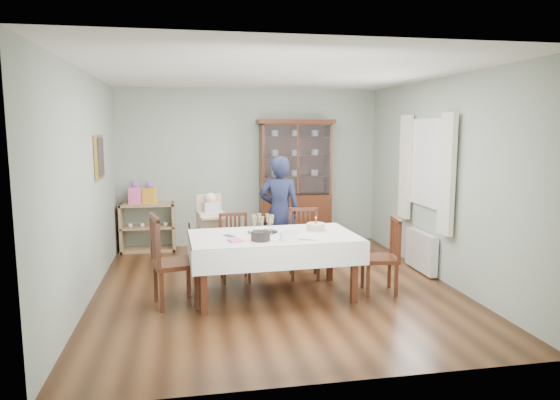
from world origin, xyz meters
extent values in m
plane|color=#593319|center=(0.00, 0.00, 0.00)|extent=(5.00, 5.00, 0.00)
plane|color=#9EAA99|center=(0.00, 2.50, 1.35)|extent=(4.50, 0.00, 4.50)
plane|color=#9EAA99|center=(-2.25, 0.00, 1.35)|extent=(0.00, 5.00, 5.00)
plane|color=#9EAA99|center=(2.25, 0.00, 1.35)|extent=(0.00, 5.00, 5.00)
plane|color=white|center=(0.00, 0.00, 2.70)|extent=(5.00, 5.00, 0.00)
cube|color=#472311|center=(-0.08, -0.34, 0.72)|extent=(1.94, 1.13, 0.06)
cube|color=silver|center=(-0.08, -0.34, 0.76)|extent=(2.05, 1.23, 0.01)
cube|color=#472311|center=(0.75, 2.26, 0.45)|extent=(1.20, 0.45, 0.90)
cube|color=white|center=(0.75, 2.07, 1.50)|extent=(1.12, 0.01, 1.16)
cube|color=#472311|center=(0.75, 2.26, 2.14)|extent=(1.30, 0.48, 0.07)
cube|color=tan|center=(-1.75, 2.28, 0.02)|extent=(0.90, 0.38, 0.04)
cube|color=tan|center=(-1.75, 2.28, 0.40)|extent=(0.90, 0.38, 0.03)
cube|color=tan|center=(-1.75, 2.28, 0.78)|extent=(0.90, 0.38, 0.04)
cube|color=tan|center=(-2.17, 2.28, 0.40)|extent=(0.04, 0.38, 0.80)
cube|color=tan|center=(-1.33, 2.28, 0.40)|extent=(0.04, 0.38, 0.80)
cube|color=gold|center=(-2.22, 0.80, 1.65)|extent=(0.04, 0.48, 0.58)
cube|color=white|center=(2.22, 0.30, 1.55)|extent=(0.04, 1.02, 1.22)
cube|color=silver|center=(2.16, -0.32, 1.45)|extent=(0.07, 0.30, 1.55)
cube|color=silver|center=(2.16, 0.92, 1.45)|extent=(0.07, 0.30, 1.55)
cube|color=white|center=(2.16, 0.30, 0.30)|extent=(0.10, 0.80, 0.55)
cube|color=#472311|center=(-0.48, 0.35, 0.41)|extent=(0.41, 0.41, 0.05)
cube|color=#472311|center=(-0.48, 0.54, 0.66)|extent=(0.38, 0.05, 0.47)
cube|color=#472311|center=(0.47, 0.34, 0.43)|extent=(0.47, 0.47, 0.05)
cube|color=#472311|center=(0.49, 0.53, 0.69)|extent=(0.40, 0.09, 0.50)
cube|color=#472311|center=(-1.24, -0.43, 0.49)|extent=(0.57, 0.57, 0.05)
cube|color=#472311|center=(-1.45, -0.48, 0.78)|extent=(0.15, 0.45, 0.56)
cube|color=#472311|center=(1.23, -0.45, 0.43)|extent=(0.48, 0.48, 0.05)
cube|color=#472311|center=(1.42, -0.48, 0.69)|extent=(0.10, 0.40, 0.50)
imported|color=black|center=(0.23, 0.90, 0.82)|extent=(0.68, 0.54, 1.64)
cube|color=tan|center=(-0.76, 0.97, 0.71)|extent=(0.42, 0.38, 0.26)
cube|color=tan|center=(-0.76, 0.97, 0.93)|extent=(0.37, 0.13, 0.30)
cube|color=tan|center=(-0.76, 0.97, 0.80)|extent=(0.41, 0.24, 0.03)
cube|color=#B8AACE|center=(-0.76, 0.97, 0.89)|extent=(0.22, 0.18, 0.19)
sphere|color=beige|center=(-0.76, 0.97, 1.04)|extent=(0.16, 0.16, 0.16)
cylinder|color=silver|center=(-0.19, -0.23, 0.77)|extent=(0.37, 0.37, 0.01)
torus|color=silver|center=(-0.19, -0.23, 0.78)|extent=(0.38, 0.38, 0.01)
cylinder|color=white|center=(0.48, -0.22, 0.77)|extent=(0.26, 0.26, 0.01)
cylinder|color=brown|center=(0.48, -0.22, 0.81)|extent=(0.23, 0.23, 0.08)
cylinder|color=silver|center=(0.48, -0.22, 0.86)|extent=(0.23, 0.23, 0.01)
cylinder|color=#F24C4C|center=(0.48, -0.22, 0.90)|extent=(0.01, 0.01, 0.06)
sphere|color=yellow|center=(0.48, -0.22, 0.93)|extent=(0.02, 0.02, 0.02)
cylinder|color=black|center=(-0.27, -0.61, 0.81)|extent=(0.25, 0.25, 0.11)
cylinder|color=white|center=(0.05, -0.65, 0.81)|extent=(0.23, 0.23, 0.10)
cube|color=#F0589E|center=(-0.56, -0.60, 0.77)|extent=(0.18, 0.18, 0.02)
cube|color=silver|center=(0.20, -0.67, 0.77)|extent=(0.27, 0.16, 0.01)
cube|color=#F0589E|center=(-1.94, 2.26, 0.94)|extent=(0.22, 0.15, 0.28)
sphere|color=#E533B2|center=(-1.94, 2.26, 1.12)|extent=(0.11, 0.11, 0.11)
cube|color=gold|center=(-1.70, 2.26, 0.93)|extent=(0.23, 0.19, 0.26)
sphere|color=#E533B2|center=(-1.70, 2.26, 1.11)|extent=(0.12, 0.12, 0.12)
camera|label=1|loc=(-1.07, -6.12, 2.03)|focal=32.00mm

